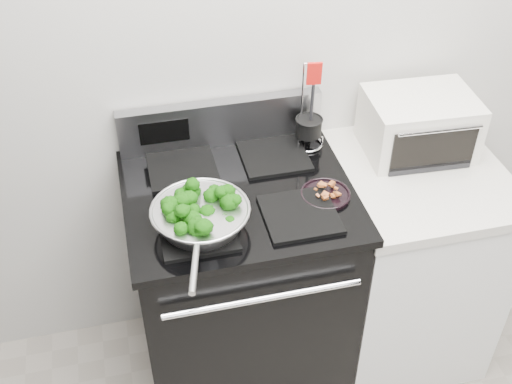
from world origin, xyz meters
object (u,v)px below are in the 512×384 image
object	(u,v)px
utensil_holder	(309,131)
toaster_oven	(419,124)
skillet	(201,216)
gas_range	(240,283)
bacon_plate	(326,192)

from	to	relation	value
utensil_holder	toaster_oven	distance (m)	0.41
toaster_oven	skillet	bearing A→B (deg)	-158.79
utensil_holder	gas_range	bearing A→B (deg)	-138.79
toaster_oven	gas_range	bearing A→B (deg)	-166.65
bacon_plate	utensil_holder	bearing A→B (deg)	84.32
skillet	utensil_holder	size ratio (longest dim) A/B	1.42
skillet	utensil_holder	distance (m)	0.60
skillet	utensil_holder	xyz separation A→B (m)	(0.47, 0.37, 0.01)
utensil_holder	toaster_oven	xyz separation A→B (m)	(0.40, -0.08, 0.02)
gas_range	bacon_plate	distance (m)	0.57
gas_range	skillet	xyz separation A→B (m)	(-0.16, -0.16, 0.51)
utensil_holder	bacon_plate	bearing A→B (deg)	-88.29
gas_range	toaster_oven	distance (m)	0.91
gas_range	utensil_holder	size ratio (longest dim) A/B	3.20
utensil_holder	skillet	bearing A→B (deg)	-134.60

